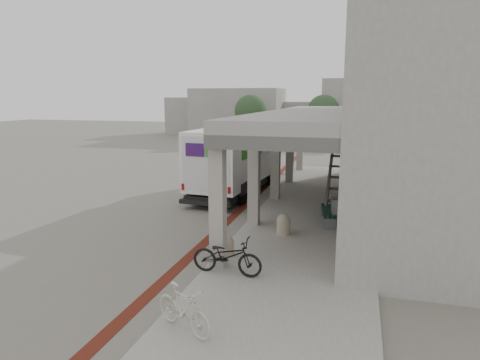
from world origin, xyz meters
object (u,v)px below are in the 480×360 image
(utility_cabinet, at_px, (338,212))
(bicycle_black, at_px, (227,256))
(bicycle_cream, at_px, (183,309))
(fedex_truck, at_px, (235,158))
(bench, at_px, (328,214))

(utility_cabinet, xyz_separation_m, bicycle_black, (-2.50, -5.03, -0.01))
(bicycle_black, height_order, bicycle_cream, bicycle_black)
(fedex_truck, relative_size, bicycle_cream, 4.93)
(bench, relative_size, utility_cabinet, 2.03)
(bench, distance_m, bicycle_black, 5.77)
(bicycle_black, bearing_deg, fedex_truck, 18.41)
(bicycle_cream, bearing_deg, fedex_truck, 39.55)
(fedex_truck, bearing_deg, bench, -37.72)
(bicycle_black, bearing_deg, utility_cabinet, -23.01)
(bicycle_black, relative_size, bicycle_cream, 1.21)
(bench, height_order, bicycle_black, bicycle_black)
(utility_cabinet, xyz_separation_m, bicycle_cream, (-2.50, -7.86, -0.04))
(bench, distance_m, bicycle_cream, 8.45)
(bicycle_cream, bearing_deg, bicycle_black, 27.85)
(fedex_truck, xyz_separation_m, bicycle_black, (2.57, -9.59, -1.08))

